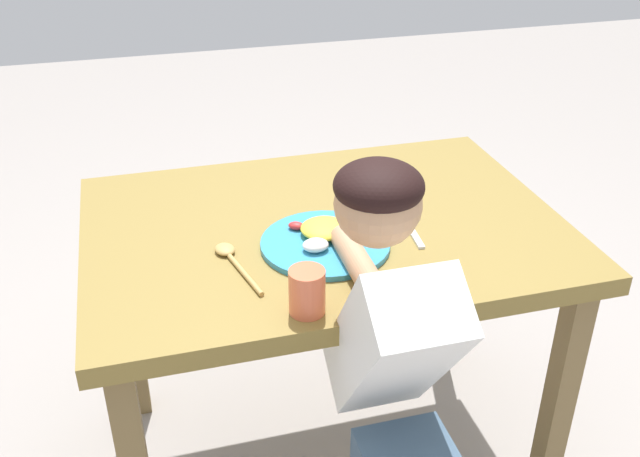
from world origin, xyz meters
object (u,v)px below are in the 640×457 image
at_px(fork, 408,225).
at_px(spoon, 232,258).
at_px(plate, 324,240).
at_px(person, 393,422).
at_px(drinking_cup, 307,291).

relative_size(fork, spoon, 0.97).
bearing_deg(plate, spoon, -177.24).
bearing_deg(fork, person, 160.87).
relative_size(fork, person, 0.20).
xyz_separation_m(spoon, drinking_cup, (0.11, -0.21, 0.04)).
distance_m(drinking_cup, person, 0.29).
distance_m(plate, spoon, 0.20).
xyz_separation_m(plate, drinking_cup, (-0.09, -0.22, 0.03)).
relative_size(plate, person, 0.27).
height_order(plate, spoon, plate).
height_order(plate, drinking_cup, drinking_cup).
bearing_deg(person, fork, 66.40).
bearing_deg(plate, drinking_cup, -113.15).
bearing_deg(spoon, fork, -98.16).
bearing_deg(fork, plate, 102.41).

